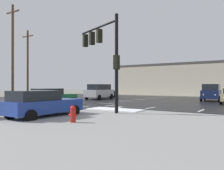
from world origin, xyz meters
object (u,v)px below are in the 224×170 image
(traffic_signal_mast, at_px, (104,48))
(utility_pole_far, at_px, (28,63))
(sedan_blue, at_px, (42,104))
(utility_pole_mid, at_px, (13,51))
(suv_silver, at_px, (99,91))
(sedan_green, at_px, (52,96))
(sedan_black, at_px, (103,92))
(suv_navy, at_px, (212,92))
(fire_hydrant, at_px, (73,114))

(traffic_signal_mast, xyz_separation_m, utility_pole_far, (-18.98, 8.34, 0.64))
(sedan_blue, height_order, utility_pole_mid, utility_pole_mid)
(suv_silver, xyz_separation_m, utility_pole_mid, (-4.47, -10.23, 4.56))
(utility_pole_mid, relative_size, utility_pole_far, 1.12)
(utility_pole_far, bearing_deg, suv_silver, 26.52)
(utility_pole_mid, xyz_separation_m, utility_pole_far, (-4.77, 5.62, -0.59))
(sedan_green, relative_size, sedan_black, 1.01)
(sedan_blue, distance_m, utility_pole_far, 22.03)
(traffic_signal_mast, height_order, suv_silver, traffic_signal_mast)
(suv_navy, xyz_separation_m, utility_pole_far, (-22.85, -9.01, 3.97))
(traffic_signal_mast, distance_m, utility_pole_far, 20.74)
(fire_hydrant, relative_size, utility_pole_mid, 0.07)
(sedan_black, bearing_deg, sedan_green, -74.75)
(sedan_blue, bearing_deg, traffic_signal_mast, -15.14)
(sedan_blue, xyz_separation_m, utility_pole_mid, (-12.86, 6.91, 4.80))
(suv_navy, bearing_deg, sedan_green, -41.54)
(sedan_blue, relative_size, suv_navy, 0.93)
(fire_hydrant, bearing_deg, sedan_black, 122.18)
(sedan_blue, height_order, suv_navy, suv_navy)
(fire_hydrant, height_order, sedan_green, sedan_green)
(suv_navy, xyz_separation_m, utility_pole_mid, (-18.08, -14.63, 4.56))
(fire_hydrant, bearing_deg, utility_pole_mid, 154.39)
(traffic_signal_mast, relative_size, sedan_black, 1.35)
(utility_pole_mid, height_order, utility_pole_far, utility_pole_mid)
(sedan_green, xyz_separation_m, suv_navy, (11.45, 15.02, 0.24))
(suv_navy, height_order, utility_pole_mid, utility_pole_mid)
(fire_hydrant, height_order, suv_navy, suv_navy)
(suv_silver, relative_size, sedan_black, 1.07)
(sedan_green, height_order, utility_pole_far, utility_pole_far)
(fire_hydrant, xyz_separation_m, suv_silver, (-11.35, 17.81, 0.55))
(fire_hydrant, distance_m, sedan_blue, 3.05)
(sedan_blue, distance_m, utility_pole_mid, 15.37)
(suv_silver, height_order, utility_pole_mid, utility_pole_mid)
(sedan_blue, relative_size, utility_pole_far, 0.48)
(sedan_green, distance_m, utility_pole_mid, 8.19)
(fire_hydrant, distance_m, utility_pole_far, 24.87)
(sedan_black, bearing_deg, sedan_blue, -66.20)
(fire_hydrant, distance_m, sedan_green, 11.68)
(sedan_blue, height_order, sedan_black, same)
(sedan_green, height_order, sedan_black, same)
(suv_navy, bearing_deg, sedan_black, -98.00)
(sedan_green, relative_size, sedan_blue, 1.01)
(traffic_signal_mast, height_order, sedan_green, traffic_signal_mast)
(suv_silver, bearing_deg, sedan_green, -172.85)
(sedan_black, bearing_deg, fire_hydrant, -61.37)
(sedan_green, bearing_deg, suv_silver, 16.96)
(fire_hydrant, xyz_separation_m, suv_navy, (2.26, 22.22, 0.55))
(suv_navy, relative_size, utility_pole_far, 0.51)
(fire_hydrant, bearing_deg, utility_pole_far, 147.33)
(traffic_signal_mast, distance_m, sedan_green, 8.70)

